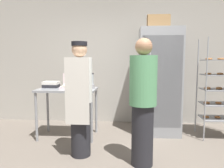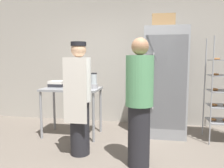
{
  "view_description": "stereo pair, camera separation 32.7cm",
  "coord_description": "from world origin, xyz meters",
  "px_view_note": "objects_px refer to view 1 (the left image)",
  "views": [
    {
      "loc": [
        0.15,
        -2.5,
        1.38
      ],
      "look_at": [
        -0.1,
        0.74,
        1.02
      ],
      "focal_mm": 35.0,
      "sensor_mm": 36.0,
      "label": 1
    },
    {
      "loc": [
        0.48,
        -2.46,
        1.38
      ],
      "look_at": [
        -0.1,
        0.74,
        1.02
      ],
      "focal_mm": 35.0,
      "sensor_mm": 36.0,
      "label": 2
    }
  ],
  "objects_px": {
    "binder_stack": "(51,84)",
    "donut_box": "(69,86)",
    "person_customer": "(143,102)",
    "person_baker": "(80,98)",
    "baking_rack": "(219,89)",
    "blender_pitcher": "(90,82)",
    "cardboard_storage_box": "(158,22)",
    "refrigerator": "(159,82)"
  },
  "relations": [
    {
      "from": "person_baker",
      "to": "person_customer",
      "type": "distance_m",
      "value": 0.89
    },
    {
      "from": "refrigerator",
      "to": "person_baker",
      "type": "distance_m",
      "value": 1.7
    },
    {
      "from": "donut_box",
      "to": "cardboard_storage_box",
      "type": "relative_size",
      "value": 0.72
    },
    {
      "from": "cardboard_storage_box",
      "to": "person_customer",
      "type": "xyz_separation_m",
      "value": [
        -0.33,
        -1.26,
        -1.21
      ]
    },
    {
      "from": "baking_rack",
      "to": "cardboard_storage_box",
      "type": "bearing_deg",
      "value": 175.01
    },
    {
      "from": "donut_box",
      "to": "binder_stack",
      "type": "height_order",
      "value": "donut_box"
    },
    {
      "from": "baking_rack",
      "to": "person_baker",
      "type": "bearing_deg",
      "value": -157.38
    },
    {
      "from": "binder_stack",
      "to": "person_customer",
      "type": "relative_size",
      "value": 0.17
    },
    {
      "from": "donut_box",
      "to": "person_customer",
      "type": "relative_size",
      "value": 0.17
    },
    {
      "from": "donut_box",
      "to": "person_customer",
      "type": "height_order",
      "value": "person_customer"
    },
    {
      "from": "refrigerator",
      "to": "person_baker",
      "type": "bearing_deg",
      "value": -137.77
    },
    {
      "from": "baking_rack",
      "to": "person_baker",
      "type": "relative_size",
      "value": 1.08
    },
    {
      "from": "refrigerator",
      "to": "binder_stack",
      "type": "xyz_separation_m",
      "value": [
        -1.99,
        -0.26,
        -0.04
      ]
    },
    {
      "from": "refrigerator",
      "to": "cardboard_storage_box",
      "type": "height_order",
      "value": "cardboard_storage_box"
    },
    {
      "from": "refrigerator",
      "to": "person_baker",
      "type": "height_order",
      "value": "refrigerator"
    },
    {
      "from": "refrigerator",
      "to": "donut_box",
      "type": "relative_size",
      "value": 6.86
    },
    {
      "from": "cardboard_storage_box",
      "to": "person_baker",
      "type": "relative_size",
      "value": 0.24
    },
    {
      "from": "cardboard_storage_box",
      "to": "baking_rack",
      "type": "bearing_deg",
      "value": -4.99
    },
    {
      "from": "person_customer",
      "to": "blender_pitcher",
      "type": "bearing_deg",
      "value": 131.69
    },
    {
      "from": "binder_stack",
      "to": "person_customer",
      "type": "bearing_deg",
      "value": -34.25
    },
    {
      "from": "cardboard_storage_box",
      "to": "person_customer",
      "type": "distance_m",
      "value": 1.78
    },
    {
      "from": "donut_box",
      "to": "person_baker",
      "type": "bearing_deg",
      "value": -63.63
    },
    {
      "from": "person_customer",
      "to": "refrigerator",
      "type": "bearing_deg",
      "value": 74.09
    },
    {
      "from": "baking_rack",
      "to": "person_customer",
      "type": "relative_size",
      "value": 1.06
    },
    {
      "from": "refrigerator",
      "to": "donut_box",
      "type": "xyz_separation_m",
      "value": [
        -1.6,
        -0.43,
        -0.05
      ]
    },
    {
      "from": "baking_rack",
      "to": "blender_pitcher",
      "type": "bearing_deg",
      "value": -174.75
    },
    {
      "from": "refrigerator",
      "to": "baking_rack",
      "type": "xyz_separation_m",
      "value": [
        1.03,
        -0.19,
        -0.1
      ]
    },
    {
      "from": "donut_box",
      "to": "blender_pitcher",
      "type": "height_order",
      "value": "blender_pitcher"
    },
    {
      "from": "donut_box",
      "to": "blender_pitcher",
      "type": "bearing_deg",
      "value": 5.78
    },
    {
      "from": "blender_pitcher",
      "to": "person_customer",
      "type": "bearing_deg",
      "value": -48.31
    },
    {
      "from": "baking_rack",
      "to": "donut_box",
      "type": "height_order",
      "value": "baking_rack"
    },
    {
      "from": "refrigerator",
      "to": "cardboard_storage_box",
      "type": "relative_size",
      "value": 4.93
    },
    {
      "from": "baking_rack",
      "to": "cardboard_storage_box",
      "type": "height_order",
      "value": "cardboard_storage_box"
    },
    {
      "from": "donut_box",
      "to": "binder_stack",
      "type": "relative_size",
      "value": 1.03
    },
    {
      "from": "person_baker",
      "to": "person_customer",
      "type": "relative_size",
      "value": 0.99
    },
    {
      "from": "binder_stack",
      "to": "donut_box",
      "type": "bearing_deg",
      "value": -24.26
    },
    {
      "from": "donut_box",
      "to": "blender_pitcher",
      "type": "distance_m",
      "value": 0.38
    },
    {
      "from": "donut_box",
      "to": "binder_stack",
      "type": "distance_m",
      "value": 0.42
    },
    {
      "from": "donut_box",
      "to": "blender_pitcher",
      "type": "xyz_separation_m",
      "value": [
        0.37,
        0.04,
        0.07
      ]
    },
    {
      "from": "person_customer",
      "to": "donut_box",
      "type": "bearing_deg",
      "value": 142.99
    },
    {
      "from": "person_baker",
      "to": "person_customer",
      "type": "xyz_separation_m",
      "value": [
        0.87,
        -0.21,
        -0.01
      ]
    },
    {
      "from": "baking_rack",
      "to": "cardboard_storage_box",
      "type": "distance_m",
      "value": 1.6
    }
  ]
}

